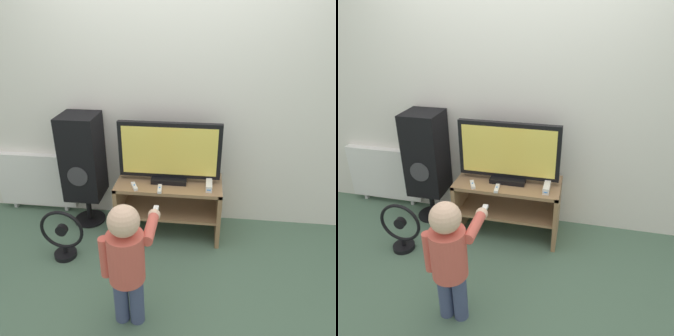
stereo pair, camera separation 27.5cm
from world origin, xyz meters
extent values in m
plane|color=#4C6B56|center=(0.00, 0.00, 0.00)|extent=(16.00, 16.00, 0.00)
cube|color=silver|center=(0.00, 0.52, 1.30)|extent=(10.00, 0.06, 2.60)
cube|color=#93704C|center=(0.00, 0.22, 0.52)|extent=(0.93, 0.44, 0.03)
cube|color=#93704C|center=(0.00, 0.22, 0.24)|extent=(0.89, 0.40, 0.02)
cube|color=#93704C|center=(-0.45, 0.22, 0.27)|extent=(0.04, 0.44, 0.53)
cube|color=#93704C|center=(0.45, 0.22, 0.27)|extent=(0.04, 0.44, 0.53)
cube|color=black|center=(0.00, 0.24, 0.55)|extent=(0.31, 0.20, 0.04)
cube|color=black|center=(0.00, 0.24, 0.82)|extent=(0.88, 0.05, 0.50)
cube|color=#F2D859|center=(0.00, 0.21, 0.82)|extent=(0.81, 0.01, 0.43)
cube|color=white|center=(0.35, 0.15, 0.56)|extent=(0.05, 0.19, 0.05)
cube|color=#3F8CE5|center=(0.35, 0.05, 0.56)|extent=(0.03, 0.00, 0.01)
cube|color=white|center=(-0.28, 0.08, 0.54)|extent=(0.09, 0.13, 0.02)
cylinder|color=#337FD8|center=(-0.28, 0.08, 0.56)|extent=(0.01, 0.01, 0.00)
cube|color=white|center=(-0.06, 0.06, 0.54)|extent=(0.05, 0.13, 0.02)
cylinder|color=#337FD8|center=(-0.06, 0.06, 0.56)|extent=(0.01, 0.01, 0.00)
cylinder|color=#3F4C72|center=(-0.20, -0.80, 0.19)|extent=(0.10, 0.10, 0.37)
cylinder|color=#3F4C72|center=(-0.10, -0.80, 0.19)|extent=(0.10, 0.10, 0.37)
cylinder|color=#D1594C|center=(-0.15, -0.80, 0.54)|extent=(0.23, 0.23, 0.34)
sphere|color=beige|center=(-0.15, -0.80, 0.81)|extent=(0.19, 0.19, 0.19)
cylinder|color=#D1594C|center=(-0.28, -0.80, 0.53)|extent=(0.07, 0.07, 0.28)
cylinder|color=#D1594C|center=(-0.02, -0.66, 0.67)|extent=(0.07, 0.28, 0.07)
sphere|color=beige|center=(-0.02, -0.52, 0.67)|extent=(0.09, 0.09, 0.09)
cube|color=white|center=(-0.02, -0.48, 0.67)|extent=(0.03, 0.13, 0.02)
cylinder|color=black|center=(-0.81, 0.30, 0.01)|extent=(0.30, 0.30, 0.02)
cylinder|color=black|center=(-0.81, 0.30, 0.15)|extent=(0.05, 0.05, 0.30)
cube|color=black|center=(-0.81, 0.30, 0.69)|extent=(0.34, 0.34, 0.79)
cylinder|color=#38383D|center=(-0.81, 0.13, 0.58)|extent=(0.18, 0.01, 0.18)
cylinder|color=black|center=(-0.84, -0.24, 0.02)|extent=(0.19, 0.19, 0.04)
cylinder|color=black|center=(-0.84, -0.24, 0.07)|extent=(0.04, 0.04, 0.06)
torus|color=black|center=(-0.84, -0.24, 0.27)|extent=(0.37, 0.03, 0.37)
cylinder|color=black|center=(-0.84, -0.24, 0.27)|extent=(0.10, 0.05, 0.10)
cube|color=white|center=(-1.39, 0.45, 0.34)|extent=(0.80, 0.08, 0.56)
cube|color=silver|center=(-1.67, 0.45, 0.03)|extent=(0.03, 0.05, 0.06)
cube|color=silver|center=(-1.11, 0.45, 0.03)|extent=(0.03, 0.05, 0.06)
camera|label=1|loc=(0.29, -2.33, 1.91)|focal=35.00mm
camera|label=2|loc=(0.56, -2.28, 1.91)|focal=35.00mm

